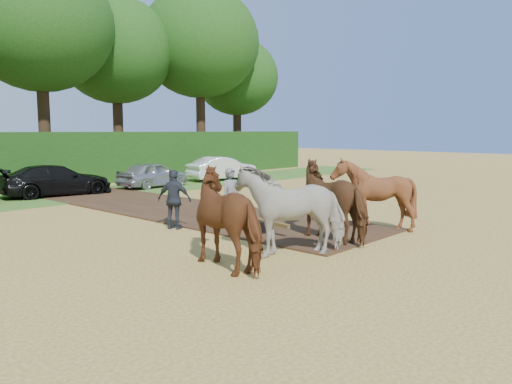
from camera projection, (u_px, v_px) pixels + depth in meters
ground at (297, 243)px, 13.74m from camera, size 120.00×120.00×0.00m
earth_strip at (179, 209)px, 19.52m from camera, size 4.50×17.00×0.05m
grass_verge at (58, 197)px, 23.11m from camera, size 50.00×5.00×0.03m
hedgerow at (16, 161)px, 25.95m from camera, size 46.00×1.60×3.00m
spectator_far at (174, 200)px, 15.58m from camera, size 0.92×1.18×1.87m
plough_team at (312, 204)px, 13.36m from camera, size 7.65×5.33×2.27m
parked_cars at (10, 185)px, 21.79m from camera, size 30.29×2.86×1.47m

